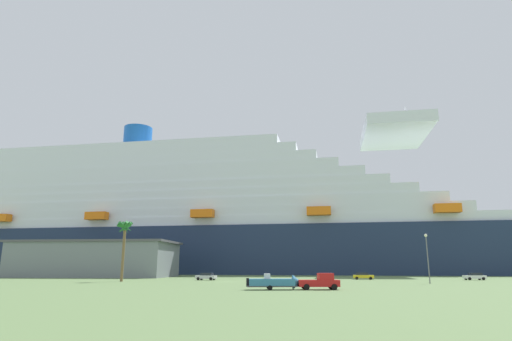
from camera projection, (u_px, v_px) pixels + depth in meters
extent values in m
plane|color=#567042|center=(253.00, 277.00, 112.68)|extent=(600.00, 600.00, 0.00)
cube|color=#1E2D4C|center=(215.00, 251.00, 159.60)|extent=(231.91, 33.78, 16.98)
cube|color=white|center=(215.00, 225.00, 161.86)|extent=(204.08, 31.03, 3.34)
cube|color=white|center=(204.00, 216.00, 163.39)|extent=(190.70, 30.41, 3.34)
cube|color=white|center=(193.00, 208.00, 164.92)|extent=(184.50, 30.11, 3.34)
cube|color=white|center=(182.00, 200.00, 166.45)|extent=(175.57, 29.36, 3.34)
cube|color=white|center=(172.00, 192.00, 167.98)|extent=(166.78, 28.70, 3.34)
cube|color=white|center=(161.00, 185.00, 169.51)|extent=(160.00, 27.91, 3.34)
cube|color=white|center=(151.00, 177.00, 171.04)|extent=(151.52, 27.52, 3.34)
cube|color=white|center=(141.00, 170.00, 172.58)|extent=(145.57, 26.74, 3.34)
cube|color=white|center=(131.00, 162.00, 174.11)|extent=(140.35, 26.26, 3.34)
cube|color=white|center=(121.00, 155.00, 175.64)|extent=(136.02, 25.89, 3.34)
cube|color=white|center=(394.00, 133.00, 157.52)|extent=(23.38, 35.84, 4.00)
cylinder|color=#1959B2|center=(138.00, 139.00, 175.93)|extent=(11.75, 11.75, 9.93)
cylinder|color=silver|center=(406.00, 122.00, 157.62)|extent=(0.80, 0.80, 12.00)
cube|color=orange|center=(0.00, 218.00, 159.98)|extent=(8.02, 3.25, 2.80)
cube|color=orange|center=(97.00, 216.00, 153.08)|extent=(8.02, 3.25, 2.80)
cube|color=orange|center=(202.00, 214.00, 146.17)|extent=(8.02, 3.25, 2.80)
cube|color=orange|center=(319.00, 211.00, 139.27)|extent=(8.02, 3.25, 2.80)
cube|color=orange|center=(447.00, 208.00, 132.37)|extent=(8.02, 3.25, 2.80)
cube|color=slate|center=(96.00, 260.00, 118.21)|extent=(44.28, 24.25, 9.32)
cube|color=#4C4C51|center=(98.00, 242.00, 119.31)|extent=(46.06, 25.22, 0.60)
cube|color=red|center=(318.00, 283.00, 56.75)|extent=(5.91, 3.22, 0.90)
cube|color=red|center=(325.00, 276.00, 57.00)|extent=(2.38, 2.25, 0.90)
cube|color=#26333F|center=(330.00, 277.00, 57.01)|extent=(0.48, 1.66, 0.63)
cylinder|color=black|center=(331.00, 286.00, 57.72)|extent=(0.84, 0.45, 0.80)
cylinder|color=black|center=(334.00, 287.00, 55.77)|extent=(0.84, 0.45, 0.80)
cylinder|color=black|center=(304.00, 286.00, 57.54)|extent=(0.84, 0.45, 0.80)
cylinder|color=black|center=(307.00, 287.00, 55.60)|extent=(0.84, 0.45, 0.80)
cube|color=#595960|center=(272.00, 286.00, 56.37)|extent=(7.04, 3.46, 0.16)
cube|color=#595960|center=(301.00, 286.00, 56.56)|extent=(2.18, 0.62, 0.10)
cylinder|color=black|center=(269.00, 287.00, 57.40)|extent=(0.67, 0.36, 0.64)
cylinder|color=black|center=(270.00, 288.00, 55.26)|extent=(0.67, 0.36, 0.64)
cube|color=teal|center=(272.00, 282.00, 56.49)|extent=(6.49, 3.53, 0.90)
cone|color=teal|center=(297.00, 282.00, 56.65)|extent=(1.62, 2.20, 1.98)
cube|color=silver|center=(267.00, 276.00, 56.64)|extent=(1.01, 1.16, 0.70)
cube|color=black|center=(248.00, 282.00, 56.34)|extent=(0.46, 0.57, 1.10)
cylinder|color=brown|center=(123.00, 254.00, 85.86)|extent=(0.58, 0.58, 10.84)
cone|color=#287233|center=(127.00, 228.00, 87.04)|extent=(0.88, 3.24, 2.07)
cone|color=#287233|center=(127.00, 228.00, 87.22)|extent=(2.21, 3.14, 2.00)
cone|color=#287233|center=(126.00, 228.00, 87.42)|extent=(3.24, 1.72, 2.12)
cone|color=#287233|center=(125.00, 228.00, 87.42)|extent=(2.93, 2.67, 1.81)
cone|color=#287233|center=(124.00, 228.00, 87.31)|extent=(1.88, 2.94, 2.61)
cone|color=#287233|center=(123.00, 228.00, 86.98)|extent=(2.03, 3.10, 2.30)
cone|color=#287233|center=(123.00, 227.00, 86.78)|extent=(2.86, 1.96, 2.68)
cone|color=#287233|center=(124.00, 227.00, 86.70)|extent=(3.05, 1.10, 2.53)
cone|color=#287233|center=(125.00, 227.00, 86.74)|extent=(2.73, 2.38, 2.61)
sphere|color=#287233|center=(125.00, 228.00, 87.06)|extent=(1.10, 1.10, 1.10)
cylinder|color=slate|center=(428.00, 260.00, 75.96)|extent=(0.20, 0.20, 8.40)
sphere|color=#F9F2CC|center=(426.00, 235.00, 76.95)|extent=(0.56, 0.56, 0.56)
cube|color=white|center=(474.00, 277.00, 93.37)|extent=(4.82, 2.51, 0.70)
cube|color=#1E232D|center=(475.00, 274.00, 93.50)|extent=(2.79, 2.03, 0.55)
cylinder|color=black|center=(470.00, 279.00, 92.44)|extent=(0.69, 0.32, 0.66)
cylinder|color=black|center=(466.00, 278.00, 94.24)|extent=(0.69, 0.32, 0.66)
cylinder|color=black|center=(484.00, 279.00, 92.34)|extent=(0.69, 0.32, 0.66)
cylinder|color=black|center=(479.00, 278.00, 94.14)|extent=(0.69, 0.32, 0.66)
cube|color=silver|center=(206.00, 277.00, 92.75)|extent=(4.73, 2.31, 0.70)
cube|color=#1E232D|center=(207.00, 274.00, 92.82)|extent=(2.71, 1.92, 0.55)
cylinder|color=black|center=(198.00, 279.00, 92.21)|extent=(0.68, 0.28, 0.66)
cylinder|color=black|center=(201.00, 278.00, 93.95)|extent=(0.68, 0.28, 0.66)
cylinder|color=black|center=(211.00, 279.00, 91.39)|extent=(0.68, 0.28, 0.66)
cylinder|color=black|center=(214.00, 279.00, 93.13)|extent=(0.68, 0.28, 0.66)
cube|color=#264C99|center=(145.00, 275.00, 109.25)|extent=(4.85, 2.68, 0.70)
cube|color=#1E232D|center=(144.00, 273.00, 109.40)|extent=(2.83, 2.15, 0.55)
cylinder|color=black|center=(152.00, 276.00, 110.10)|extent=(0.69, 0.33, 0.66)
cylinder|color=black|center=(150.00, 277.00, 108.21)|extent=(0.69, 0.33, 0.66)
cylinder|color=black|center=(140.00, 276.00, 110.14)|extent=(0.69, 0.33, 0.66)
cylinder|color=black|center=(138.00, 277.00, 108.25)|extent=(0.69, 0.33, 0.66)
cube|color=yellow|center=(363.00, 277.00, 96.54)|extent=(4.68, 1.79, 0.70)
cube|color=#1E232D|center=(362.00, 274.00, 96.72)|extent=(2.62, 1.61, 0.55)
cylinder|color=black|center=(370.00, 278.00, 97.05)|extent=(0.66, 0.22, 0.66)
cylinder|color=black|center=(371.00, 278.00, 95.33)|extent=(0.66, 0.22, 0.66)
cylinder|color=black|center=(356.00, 278.00, 97.59)|extent=(0.66, 0.22, 0.66)
cylinder|color=black|center=(357.00, 278.00, 95.87)|extent=(0.66, 0.22, 0.66)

